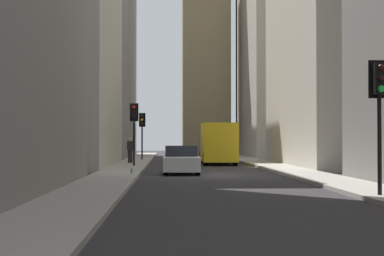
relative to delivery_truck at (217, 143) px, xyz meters
The scene contains 13 objects.
ground_plane 12.89m from the delivery_truck, behind, with size 135.00×135.00×0.00m, color #302D30.
sidewalk_right 14.10m from the delivery_truck, 155.14° to the left, with size 90.00×2.20×0.14m, color #A8A399.
sidewalk_left 13.18m from the delivery_truck, 166.32° to the right, with size 90.00×2.20×0.14m, color #A8A399.
building_left_far 24.67m from the delivery_truck, 27.19° to the right, with size 16.04×10.50×31.43m.
building_right_far 26.32m from the delivery_truck, 32.53° to the left, with size 14.54×10.00×30.82m.
church_spire 26.99m from the delivery_truck, ahead, with size 5.43×5.43×31.90m.
delivery_truck is the anchor object (origin of this frame).
sedan_white 12.01m from the delivery_truck, 166.49° to the left, with size 4.30×1.78×1.42m.
traffic_light_foreground 25.49m from the delivery_truck, behind, with size 0.43×0.52×3.86m.
traffic_light_midblock 7.74m from the delivery_truck, 133.32° to the left, with size 0.43×0.52×3.81m.
traffic_light_far_junction 8.17m from the delivery_truck, 43.15° to the left, with size 0.43×0.52×3.71m.
pedestrian 6.08m from the delivery_truck, 92.83° to the left, with size 0.26×0.44×1.74m.
discarded_bottle 14.78m from the delivery_truck, 159.45° to the left, with size 0.07×0.07×0.27m.
Camera 1 is at (-29.66, 2.07, 1.70)m, focal length 56.98 mm.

